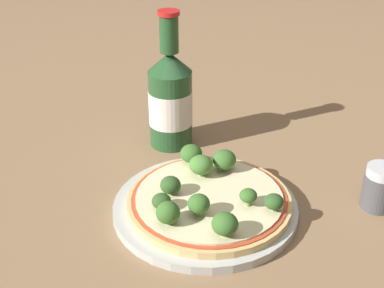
{
  "coord_description": "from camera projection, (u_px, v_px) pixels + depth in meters",
  "views": [
    {
      "loc": [
        -0.51,
        -0.29,
        0.43
      ],
      "look_at": [
        0.04,
        0.04,
        0.06
      ],
      "focal_mm": 50.0,
      "sensor_mm": 36.0,
      "label": 1
    }
  ],
  "objects": [
    {
      "name": "broccoli_floret_8",
      "position": [
        225.0,
        224.0,
        0.62
      ],
      "size": [
        0.03,
        0.03,
        0.03
      ],
      "color": "#7A9E5B",
      "rests_on": "pizza"
    },
    {
      "name": "broccoli_floret_7",
      "position": [
        248.0,
        196.0,
        0.67
      ],
      "size": [
        0.02,
        0.02,
        0.02
      ],
      "color": "#7A9E5B",
      "rests_on": "pizza"
    },
    {
      "name": "broccoli_floret_0",
      "position": [
        168.0,
        213.0,
        0.64
      ],
      "size": [
        0.03,
        0.03,
        0.03
      ],
      "color": "#7A9E5B",
      "rests_on": "pizza"
    },
    {
      "name": "plate",
      "position": [
        205.0,
        208.0,
        0.7
      ],
      "size": [
        0.24,
        0.24,
        0.01
      ],
      "color": "#B2B7B2",
      "rests_on": "ground_plane"
    },
    {
      "name": "ground_plane",
      "position": [
        205.0,
        203.0,
        0.72
      ],
      "size": [
        3.0,
        3.0,
        0.0
      ],
      "primitive_type": "plane",
      "color": "#846647"
    },
    {
      "name": "broccoli_floret_4",
      "position": [
        170.0,
        185.0,
        0.69
      ],
      "size": [
        0.03,
        0.03,
        0.02
      ],
      "color": "#7A9E5B",
      "rests_on": "pizza"
    },
    {
      "name": "broccoli_floret_6",
      "position": [
        274.0,
        201.0,
        0.66
      ],
      "size": [
        0.02,
        0.02,
        0.02
      ],
      "color": "#7A9E5B",
      "rests_on": "pizza"
    },
    {
      "name": "broccoli_floret_9",
      "position": [
        191.0,
        154.0,
        0.76
      ],
      "size": [
        0.03,
        0.03,
        0.03
      ],
      "color": "#7A9E5B",
      "rests_on": "pizza"
    },
    {
      "name": "pepper_shaker",
      "position": [
        379.0,
        188.0,
        0.7
      ],
      "size": [
        0.04,
        0.04,
        0.06
      ],
      "color": "#4C4C51",
      "rests_on": "ground_plane"
    },
    {
      "name": "broccoli_floret_2",
      "position": [
        161.0,
        201.0,
        0.66
      ],
      "size": [
        0.02,
        0.02,
        0.02
      ],
      "color": "#7A9E5B",
      "rests_on": "pizza"
    },
    {
      "name": "beer_bottle",
      "position": [
        170.0,
        98.0,
        0.83
      ],
      "size": [
        0.07,
        0.07,
        0.22
      ],
      "color": "#234C28",
      "rests_on": "ground_plane"
    },
    {
      "name": "broccoli_floret_5",
      "position": [
        225.0,
        160.0,
        0.74
      ],
      "size": [
        0.03,
        0.03,
        0.03
      ],
      "color": "#7A9E5B",
      "rests_on": "pizza"
    },
    {
      "name": "broccoli_floret_1",
      "position": [
        201.0,
        165.0,
        0.73
      ],
      "size": [
        0.03,
        0.03,
        0.03
      ],
      "color": "#7A9E5B",
      "rests_on": "pizza"
    },
    {
      "name": "pizza",
      "position": [
        209.0,
        200.0,
        0.7
      ],
      "size": [
        0.21,
        0.21,
        0.01
      ],
      "color": "tan",
      "rests_on": "plate"
    },
    {
      "name": "broccoli_floret_3",
      "position": [
        199.0,
        204.0,
        0.65
      ],
      "size": [
        0.03,
        0.03,
        0.03
      ],
      "color": "#7A9E5B",
      "rests_on": "pizza"
    }
  ]
}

